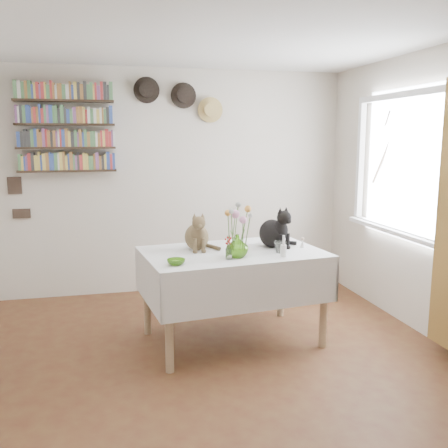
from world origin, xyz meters
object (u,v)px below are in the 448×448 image
object	(u,v)px
dining_table	(233,274)
tabby_cat	(197,230)
flower_vase	(237,246)
black_cat	(272,226)
bookshelf_unit	(66,128)

from	to	relation	value
dining_table	tabby_cat	world-z (taller)	tabby_cat
tabby_cat	flower_vase	bearing A→B (deg)	-52.28
black_cat	dining_table	bearing A→B (deg)	165.87
bookshelf_unit	flower_vase	bearing A→B (deg)	-51.65
tabby_cat	black_cat	bearing A→B (deg)	-2.91
black_cat	bookshelf_unit	xyz separation A→B (m)	(-1.79, 1.44, 0.86)
dining_table	black_cat	distance (m)	0.55
dining_table	tabby_cat	bearing A→B (deg)	153.51
black_cat	flower_vase	world-z (taller)	black_cat
tabby_cat	flower_vase	size ratio (longest dim) A/B	1.81
flower_vase	bookshelf_unit	xyz separation A→B (m)	(-1.39, 1.75, 0.95)
bookshelf_unit	black_cat	bearing A→B (deg)	-38.89
black_cat	bookshelf_unit	bearing A→B (deg)	113.68
tabby_cat	black_cat	size ratio (longest dim) A/B	0.91
dining_table	black_cat	bearing A→B (deg)	13.29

